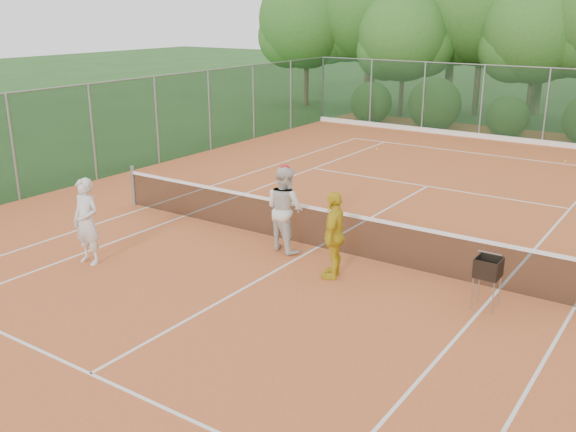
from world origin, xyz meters
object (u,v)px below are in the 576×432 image
object	(u,v)px
player_center_grp	(285,209)
ball_hopper	(488,269)
player_yellow	(334,235)
player_white	(87,222)

from	to	relation	value
player_center_grp	ball_hopper	distance (m)	4.68
player_center_grp	player_yellow	world-z (taller)	player_center_grp
player_center_grp	ball_hopper	bearing A→B (deg)	-4.72
player_yellow	ball_hopper	world-z (taller)	player_yellow
player_yellow	ball_hopper	size ratio (longest dim) A/B	1.86
ball_hopper	player_yellow	bearing A→B (deg)	-174.88
ball_hopper	player_center_grp	bearing A→B (deg)	174.44
player_white	player_yellow	bearing A→B (deg)	23.77
player_center_grp	player_yellow	distance (m)	1.81
player_white	player_center_grp	bearing A→B (deg)	42.56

